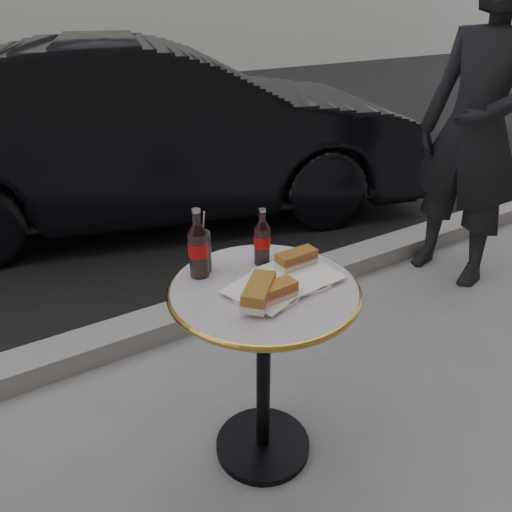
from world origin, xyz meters
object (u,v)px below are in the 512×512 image
bistro_table (263,375)px  cola_bottle_right (262,237)px  plate_left (266,292)px  cola_glass (201,252)px  parked_car (156,132)px  cola_bottle_left (198,243)px  pedestrian (476,131)px  plate_right (299,275)px

bistro_table → cola_bottle_right: 0.49m
plate_left → cola_glass: cola_glass is taller
cola_bottle_right → parked_car: parked_car is taller
cola_bottle_left → parked_car: size_ratio=0.06×
cola_bottle_left → cola_bottle_right: size_ratio=1.17×
cola_bottle_left → cola_glass: (0.02, 0.02, -0.05)m
plate_left → cola_bottle_right: (0.09, 0.17, 0.10)m
bistro_table → pedestrian: (1.74, 0.56, 0.52)m
cola_glass → bistro_table: bearing=-57.8°
plate_right → cola_bottle_left: 0.35m
cola_bottle_left → cola_bottle_right: (0.22, -0.04, -0.02)m
plate_right → parked_car: parked_car is taller
plate_right → cola_glass: 0.33m
plate_right → cola_bottle_right: bearing=109.7°
plate_right → cola_bottle_right: size_ratio=1.16×
bistro_table → cola_glass: size_ratio=5.17×
pedestrian → plate_right: bearing=-82.9°
plate_left → cola_bottle_right: size_ratio=1.08×
cola_glass → pedestrian: (1.86, 0.36, 0.08)m
plate_left → plate_right: same height
parked_car → plate_left: bearing=-177.5°
cola_bottle_left → bistro_table: bearing=-50.1°
cola_bottle_right → pedestrian: (1.66, 0.42, 0.05)m
plate_left → pedestrian: size_ratio=0.12×
parked_car → cola_glass: bearing=178.6°
bistro_table → plate_left: bearing=-115.3°
plate_left → plate_right: size_ratio=0.93×
cola_bottle_left → cola_bottle_right: bearing=-9.6°
cola_bottle_right → cola_glass: bearing=162.9°
bistro_table → plate_right: size_ratio=3.10×
cola_bottle_right → parked_car: 2.31m
plate_right → cola_glass: (-0.25, 0.21, 0.06)m
cola_bottle_left → parked_car: parked_car is taller
bistro_table → cola_glass: 0.50m
pedestrian → cola_glass: bearing=-91.4°
plate_right → plate_left: bearing=-169.6°
cola_bottle_left → pedestrian: 1.92m
plate_right → cola_glass: size_ratio=1.67×
pedestrian → bistro_table: bearing=-84.5°
plate_left → pedestrian: pedestrian is taller
cola_glass → plate_left: bearing=-65.6°
bistro_table → plate_right: bearing=-4.6°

